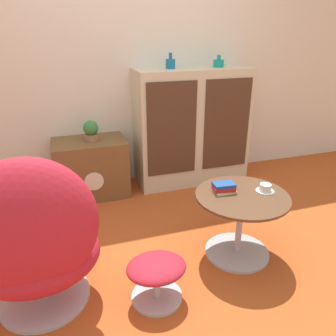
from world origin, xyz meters
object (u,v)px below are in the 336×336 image
ottoman (156,273)px  book_stack (224,188)px  potted_plant (91,131)px  sideboard (192,127)px  coffee_table (240,218)px  teacup (265,188)px  egg_chair (33,243)px  tv_console (91,168)px  vase_leftmost (170,63)px  vase_inner_left (219,63)px

ottoman → book_stack: 0.72m
ottoman → potted_plant: (-0.18, 1.51, 0.45)m
ottoman → potted_plant: bearing=96.8°
sideboard → ottoman: sideboard is taller
coffee_table → teacup: bearing=-0.0°
egg_chair → ottoman: (0.64, -0.14, -0.26)m
tv_console → coffee_table: (0.88, -1.28, 0.02)m
egg_chair → book_stack: size_ratio=6.12×
vase_leftmost → book_stack: vase_leftmost is taller
teacup → book_stack: size_ratio=0.78×
vase_leftmost → book_stack: bearing=-91.0°
potted_plant → book_stack: size_ratio=1.19×
coffee_table → vase_leftmost: vase_leftmost is taller
teacup → vase_inner_left: bearing=79.5°
coffee_table → vase_inner_left: (0.41, 1.29, 0.90)m
tv_console → egg_chair: bearing=-107.3°
coffee_table → ottoman: bearing=-160.9°
ottoman → potted_plant: 1.59m
ottoman → coffee_table: coffee_table is taller
book_stack → vase_leftmost: bearing=89.0°
potted_plant → teacup: size_ratio=1.52×
egg_chair → potted_plant: size_ratio=5.15×
tv_console → sideboard: bearing=0.6°
vase_inner_left → potted_plant: (-1.26, -0.01, -0.56)m
sideboard → teacup: bearing=-89.0°
sideboard → coffee_table: sideboard is taller
vase_inner_left → teacup: size_ratio=0.90×
egg_chair → coffee_table: size_ratio=1.53×
ottoman → vase_leftmost: 1.93m
egg_chair → teacup: size_ratio=7.80×
sideboard → book_stack: size_ratio=7.33×
sideboard → teacup: 1.29m
sideboard → coffee_table: size_ratio=1.83×
vase_inner_left → teacup: bearing=-100.5°
sideboard → coffee_table: (-0.15, -1.29, -0.29)m
teacup → sideboard: bearing=91.0°
egg_chair → book_stack: (1.21, 0.17, 0.06)m
vase_leftmost → coffee_table: bearing=-86.6°
coffee_table → teacup: (0.17, -0.00, 0.20)m
book_stack → tv_console: bearing=123.1°
tv_console → potted_plant: size_ratio=3.57×
book_stack → coffee_table: bearing=-37.9°
vase_inner_left → teacup: (-0.24, -1.29, -0.70)m
book_stack → potted_plant: bearing=122.0°
potted_plant → sideboard: bearing=0.6°
ottoman → vase_inner_left: 2.12m
egg_chair → teacup: (1.48, 0.09, 0.05)m
egg_chair → vase_inner_left: size_ratio=8.63×
ottoman → sideboard: bearing=61.7°
tv_console → egg_chair: size_ratio=0.69×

